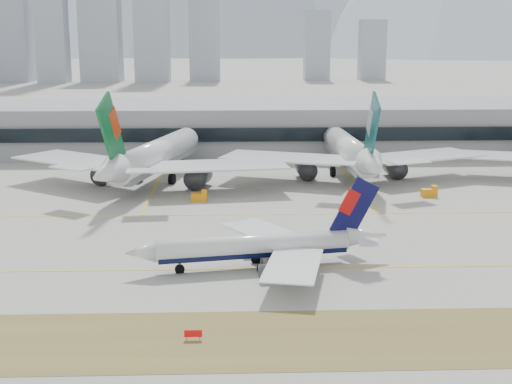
{
  "coord_description": "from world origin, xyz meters",
  "views": [
    {
      "loc": [
        -5.33,
        -113.73,
        36.87
      ],
      "look_at": [
        -0.54,
        18.0,
        7.5
      ],
      "focal_mm": 50.0,
      "sensor_mm": 36.0,
      "label": 1
    }
  ],
  "objects_px": {
    "taxiing_airliner": "(263,246)",
    "terminal": "(247,127)",
    "widebody_cathay": "(350,152)",
    "widebody_eva": "(153,157)"
  },
  "relations": [
    {
      "from": "taxiing_airliner",
      "to": "terminal",
      "type": "height_order",
      "value": "terminal"
    },
    {
      "from": "widebody_eva",
      "to": "widebody_cathay",
      "type": "relative_size",
      "value": 1.0
    },
    {
      "from": "taxiing_airliner",
      "to": "terminal",
      "type": "distance_m",
      "value": 119.13
    },
    {
      "from": "taxiing_airliner",
      "to": "widebody_cathay",
      "type": "distance_m",
      "value": 78.01
    },
    {
      "from": "terminal",
      "to": "taxiing_airliner",
      "type": "bearing_deg",
      "value": -90.11
    },
    {
      "from": "taxiing_airliner",
      "to": "terminal",
      "type": "bearing_deg",
      "value": -100.3
    },
    {
      "from": "widebody_eva",
      "to": "terminal",
      "type": "xyz_separation_m",
      "value": [
        24.56,
        53.08,
        0.75
      ]
    },
    {
      "from": "widebody_cathay",
      "to": "terminal",
      "type": "bearing_deg",
      "value": 27.93
    },
    {
      "from": "taxiing_airliner",
      "to": "terminal",
      "type": "relative_size",
      "value": 0.15
    },
    {
      "from": "taxiing_airliner",
      "to": "widebody_cathay",
      "type": "relative_size",
      "value": 0.62
    }
  ]
}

